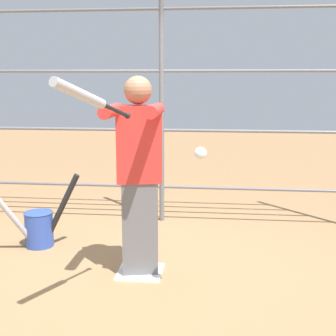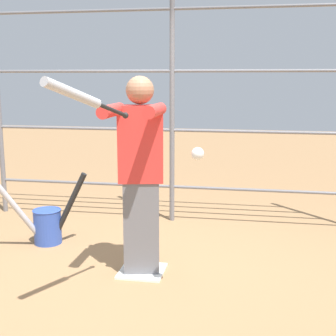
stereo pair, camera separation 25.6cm
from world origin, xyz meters
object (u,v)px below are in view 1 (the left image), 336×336
object	(u,v)px
batter	(139,171)
softball_in_flight	(201,153)
baseball_bat_swinging	(86,97)
bat_bucket	(38,226)

from	to	relation	value
batter	softball_in_flight	bearing A→B (deg)	139.63
baseball_bat_swinging	bat_bucket	world-z (taller)	baseball_bat_swinging
baseball_bat_swinging	bat_bucket	bearing A→B (deg)	-56.49
batter	baseball_bat_swinging	bearing A→B (deg)	79.80
softball_in_flight	bat_bucket	xyz separation A→B (m)	(1.72, -1.03, -0.96)
softball_in_flight	bat_bucket	size ratio (longest dim) A/B	0.11
batter	baseball_bat_swinging	size ratio (longest dim) A/B	2.10
baseball_bat_swinging	softball_in_flight	size ratio (longest dim) A/B	8.70
batter	softball_in_flight	xyz separation A→B (m)	(-0.55, 0.47, 0.24)
baseball_bat_swinging	softball_in_flight	distance (m)	0.96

